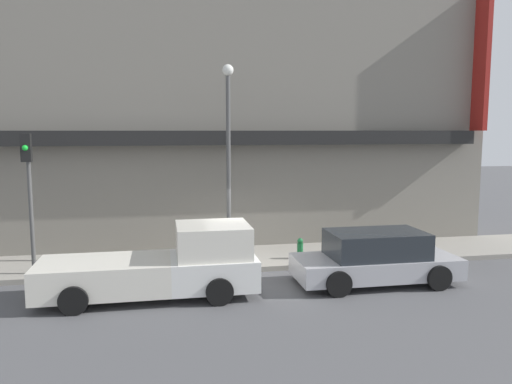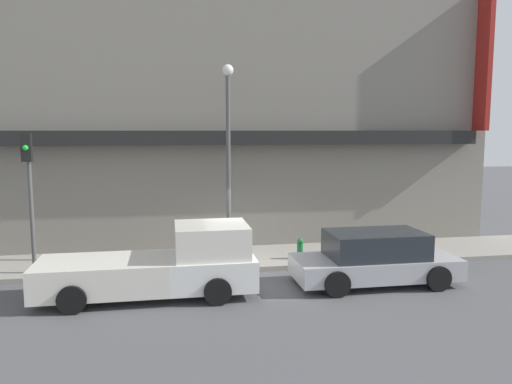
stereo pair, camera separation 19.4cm
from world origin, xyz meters
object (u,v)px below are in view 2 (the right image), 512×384
(street_lamp, at_px, (228,142))
(fire_hydrant, at_px, (300,248))
(pickup_truck, at_px, (163,266))
(parked_car, at_px, (375,259))
(traffic_light, at_px, (29,179))

(street_lamp, bearing_deg, fire_hydrant, -7.01)
(pickup_truck, relative_size, street_lamp, 0.90)
(pickup_truck, bearing_deg, parked_car, 2.18)
(pickup_truck, height_order, traffic_light, traffic_light)
(street_lamp, bearing_deg, pickup_truck, -126.80)
(parked_car, xyz_separation_m, traffic_light, (-9.72, 2.22, 2.23))
(parked_car, height_order, fire_hydrant, parked_car)
(pickup_truck, relative_size, traffic_light, 1.37)
(parked_car, height_order, street_lamp, street_lamp)
(fire_hydrant, bearing_deg, parked_car, -58.81)
(street_lamp, bearing_deg, traffic_light, -174.37)
(fire_hydrant, xyz_separation_m, street_lamp, (-2.33, 0.29, 3.51))
(fire_hydrant, distance_m, traffic_light, 8.57)
(parked_car, distance_m, fire_hydrant, 2.95)
(parked_car, bearing_deg, pickup_truck, 177.87)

